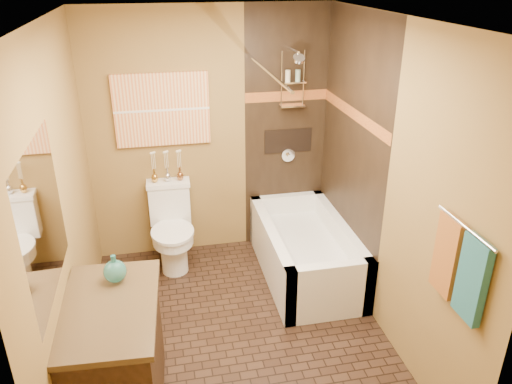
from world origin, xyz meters
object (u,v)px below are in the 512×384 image
object	(u,v)px
bathtub	(305,255)
toilet	(172,227)
sunset_painting	(162,110)
vanity	(115,359)

from	to	relation	value
bathtub	toilet	bearing A→B (deg)	160.26
sunset_painting	vanity	bearing A→B (deg)	-102.90
bathtub	sunset_painting	bearing A→B (deg)	149.98
bathtub	vanity	size ratio (longest dim) A/B	1.47
sunset_painting	vanity	xyz separation A→B (m)	(-0.47, -2.05, -1.11)
bathtub	vanity	distance (m)	2.19
sunset_painting	toilet	size ratio (longest dim) A/B	1.07
sunset_painting	bathtub	distance (m)	1.97
sunset_painting	bathtub	xyz separation A→B (m)	(1.25, -0.73, -1.33)
bathtub	vanity	bearing A→B (deg)	-142.41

